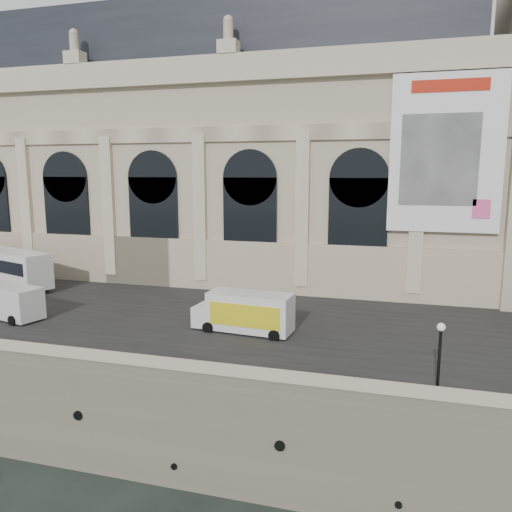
{
  "coord_description": "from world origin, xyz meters",
  "views": [
    {
      "loc": [
        19.21,
        -23.18,
        17.58
      ],
      "look_at": [
        6.56,
        22.0,
        9.58
      ],
      "focal_mm": 35.0,
      "sensor_mm": 36.0,
      "label": 1
    }
  ],
  "objects_px": {
    "bus_left": "(3,266)",
    "lamp_right": "(439,362)",
    "box_truck": "(245,312)",
    "van_c": "(7,301)"
  },
  "relations": [
    {
      "from": "van_c",
      "to": "box_truck",
      "type": "distance_m",
      "value": 19.32
    },
    {
      "from": "box_truck",
      "to": "bus_left",
      "type": "bearing_deg",
      "value": 165.63
    },
    {
      "from": "bus_left",
      "to": "box_truck",
      "type": "distance_m",
      "value": 28.47
    },
    {
      "from": "bus_left",
      "to": "lamp_right",
      "type": "xyz_separation_m",
      "value": [
        40.23,
        -14.96,
        -0.12
      ]
    },
    {
      "from": "van_c",
      "to": "box_truck",
      "type": "height_order",
      "value": "box_truck"
    },
    {
      "from": "box_truck",
      "to": "lamp_right",
      "type": "height_order",
      "value": "lamp_right"
    },
    {
      "from": "lamp_right",
      "to": "van_c",
      "type": "bearing_deg",
      "value": 169.06
    },
    {
      "from": "bus_left",
      "to": "lamp_right",
      "type": "distance_m",
      "value": 42.93
    },
    {
      "from": "box_truck",
      "to": "lamp_right",
      "type": "relative_size",
      "value": 1.82
    },
    {
      "from": "van_c",
      "to": "lamp_right",
      "type": "relative_size",
      "value": 1.54
    }
  ]
}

